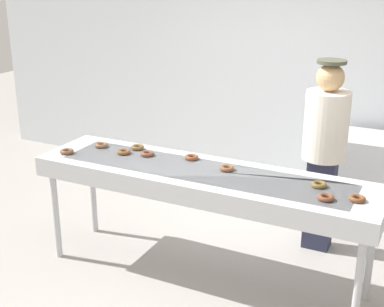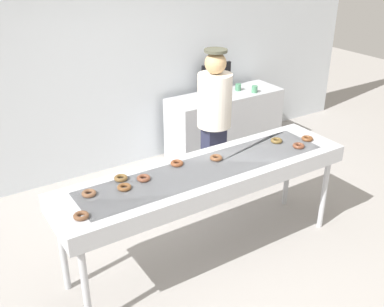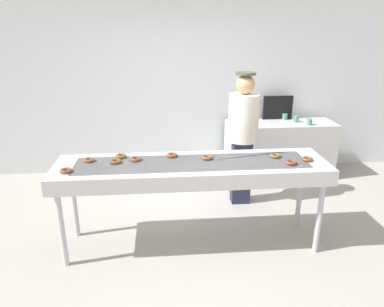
# 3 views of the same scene
# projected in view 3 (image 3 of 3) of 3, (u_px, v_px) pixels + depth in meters

# --- Properties ---
(ground_plane) EXTENTS (16.00, 16.00, 0.00)m
(ground_plane) POSITION_uv_depth(u_px,v_px,m) (192.00, 243.00, 3.93)
(ground_plane) COLOR #9E9993
(back_wall) EXTENTS (8.00, 0.12, 3.17)m
(back_wall) POSITION_uv_depth(u_px,v_px,m) (179.00, 71.00, 5.48)
(back_wall) COLOR silver
(back_wall) RESTS_ON ground
(fryer_conveyor) EXTENTS (2.76, 0.70, 0.95)m
(fryer_conveyor) POSITION_uv_depth(u_px,v_px,m) (192.00, 170.00, 3.64)
(fryer_conveyor) COLOR #B7BABF
(fryer_conveyor) RESTS_ON ground
(chocolate_donut_0) EXTENTS (0.16, 0.16, 0.03)m
(chocolate_donut_0) POSITION_uv_depth(u_px,v_px,m) (121.00, 156.00, 3.75)
(chocolate_donut_0) COLOR brown
(chocolate_donut_0) RESTS_ON fryer_conveyor
(chocolate_donut_1) EXTENTS (0.14, 0.14, 0.03)m
(chocolate_donut_1) POSITION_uv_depth(u_px,v_px,m) (136.00, 159.00, 3.66)
(chocolate_donut_1) COLOR brown
(chocolate_donut_1) RESTS_ON fryer_conveyor
(chocolate_donut_2) EXTENTS (0.14, 0.14, 0.03)m
(chocolate_donut_2) POSITION_uv_depth(u_px,v_px,m) (172.00, 155.00, 3.77)
(chocolate_donut_2) COLOR brown
(chocolate_donut_2) RESTS_ON fryer_conveyor
(chocolate_donut_3) EXTENTS (0.15, 0.15, 0.03)m
(chocolate_donut_3) POSITION_uv_depth(u_px,v_px,m) (115.00, 161.00, 3.60)
(chocolate_donut_3) COLOR brown
(chocolate_donut_3) RESTS_ON fryer_conveyor
(chocolate_donut_4) EXTENTS (0.12, 0.12, 0.03)m
(chocolate_donut_4) POSITION_uv_depth(u_px,v_px,m) (275.00, 156.00, 3.76)
(chocolate_donut_4) COLOR brown
(chocolate_donut_4) RESTS_ON fryer_conveyor
(chocolate_donut_5) EXTENTS (0.16, 0.16, 0.03)m
(chocolate_donut_5) POSITION_uv_depth(u_px,v_px,m) (291.00, 162.00, 3.57)
(chocolate_donut_5) COLOR brown
(chocolate_donut_5) RESTS_ON fryer_conveyor
(chocolate_donut_6) EXTENTS (0.16, 0.16, 0.03)m
(chocolate_donut_6) POSITION_uv_depth(u_px,v_px,m) (66.00, 171.00, 3.37)
(chocolate_donut_6) COLOR brown
(chocolate_donut_6) RESTS_ON fryer_conveyor
(chocolate_donut_7) EXTENTS (0.16, 0.16, 0.03)m
(chocolate_donut_7) POSITION_uv_depth(u_px,v_px,m) (89.00, 160.00, 3.64)
(chocolate_donut_7) COLOR brown
(chocolate_donut_7) RESTS_ON fryer_conveyor
(chocolate_donut_8) EXTENTS (0.15, 0.15, 0.03)m
(chocolate_donut_8) POSITION_uv_depth(u_px,v_px,m) (207.00, 157.00, 3.71)
(chocolate_donut_8) COLOR brown
(chocolate_donut_8) RESTS_ON fryer_conveyor
(chocolate_donut_9) EXTENTS (0.12, 0.12, 0.03)m
(chocolate_donut_9) POSITION_uv_depth(u_px,v_px,m) (307.00, 159.00, 3.66)
(chocolate_donut_9) COLOR brown
(chocolate_donut_9) RESTS_ON fryer_conveyor
(worker_baker) EXTENTS (0.38, 0.38, 1.72)m
(worker_baker) POSITION_uv_depth(u_px,v_px,m) (243.00, 130.00, 4.52)
(worker_baker) COLOR #24263D
(worker_baker) RESTS_ON ground
(prep_counter) EXTENTS (1.64, 0.56, 0.86)m
(prep_counter) POSITION_uv_depth(u_px,v_px,m) (279.00, 149.00, 5.57)
(prep_counter) COLOR #B7BABF
(prep_counter) RESTS_ON ground
(paper_cup_0) EXTENTS (0.08, 0.08, 0.09)m
(paper_cup_0) POSITION_uv_depth(u_px,v_px,m) (296.00, 119.00, 5.46)
(paper_cup_0) COLOR #4C8C66
(paper_cup_0) RESTS_ON prep_counter
(paper_cup_1) EXTENTS (0.08, 0.08, 0.09)m
(paper_cup_1) POSITION_uv_depth(u_px,v_px,m) (285.00, 116.00, 5.61)
(paper_cup_1) COLOR #4C8C66
(paper_cup_1) RESTS_ON prep_counter
(paper_cup_2) EXTENTS (0.08, 0.08, 0.09)m
(paper_cup_2) POSITION_uv_depth(u_px,v_px,m) (309.00, 122.00, 5.30)
(paper_cup_2) COLOR #4C8C66
(paper_cup_2) RESTS_ON prep_counter
(menu_display) EXTENTS (0.46, 0.04, 0.37)m
(menu_display) POSITION_uv_depth(u_px,v_px,m) (278.00, 108.00, 5.58)
(menu_display) COLOR black
(menu_display) RESTS_ON prep_counter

